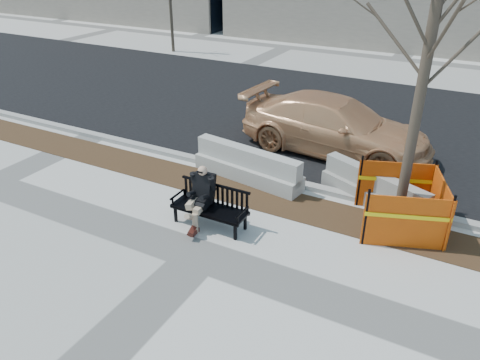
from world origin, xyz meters
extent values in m
plane|color=beige|center=(0.00, 0.00, 0.00)|extent=(120.00, 120.00, 0.00)
cube|color=#47301C|center=(0.00, 2.60, 0.00)|extent=(40.00, 1.20, 0.02)
cube|color=black|center=(0.00, 8.80, 0.00)|extent=(60.00, 10.40, 0.01)
cube|color=#9E9B93|center=(0.00, 3.55, 0.06)|extent=(60.00, 0.25, 0.12)
imported|color=tan|center=(0.69, 5.96, 0.00)|extent=(5.52, 2.61, 1.56)
camera|label=1|loc=(4.15, -6.09, 5.45)|focal=34.96mm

